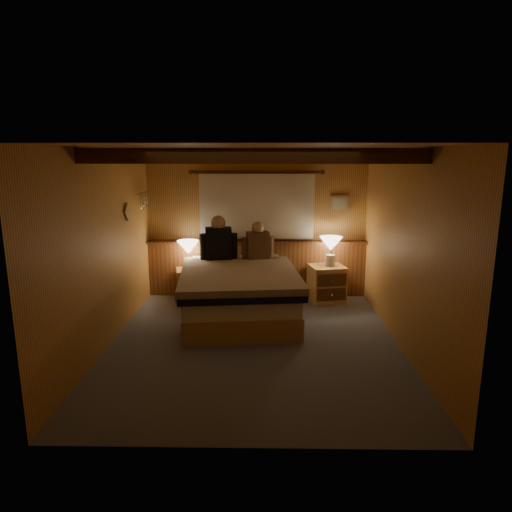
{
  "coord_description": "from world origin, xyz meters",
  "views": [
    {
      "loc": [
        0.11,
        -5.36,
        2.32
      ],
      "look_at": [
        0.02,
        0.4,
        1.04
      ],
      "focal_mm": 32.0,
      "sensor_mm": 36.0,
      "label": 1
    }
  ],
  "objects_px": {
    "lamp_right": "(331,245)",
    "person_right": "(258,243)",
    "nightstand_left": "(192,284)",
    "lamp_left": "(188,249)",
    "nightstand_right": "(327,283)",
    "person_left": "(219,241)",
    "duffel_bag": "(197,296)",
    "bed": "(239,293)"
  },
  "relations": [
    {
      "from": "bed",
      "to": "lamp_left",
      "type": "relative_size",
      "value": 4.91
    },
    {
      "from": "lamp_left",
      "to": "nightstand_right",
      "type": "bearing_deg",
      "value": -2.04
    },
    {
      "from": "nightstand_right",
      "to": "bed",
      "type": "bearing_deg",
      "value": -161.92
    },
    {
      "from": "bed",
      "to": "duffel_bag",
      "type": "relative_size",
      "value": 3.85
    },
    {
      "from": "duffel_bag",
      "to": "nightstand_left",
      "type": "bearing_deg",
      "value": 97.84
    },
    {
      "from": "nightstand_right",
      "to": "person_right",
      "type": "height_order",
      "value": "person_right"
    },
    {
      "from": "person_right",
      "to": "duffel_bag",
      "type": "height_order",
      "value": "person_right"
    },
    {
      "from": "bed",
      "to": "person_right",
      "type": "xyz_separation_m",
      "value": [
        0.26,
        0.76,
        0.58
      ]
    },
    {
      "from": "person_right",
      "to": "person_left",
      "type": "bearing_deg",
      "value": 171.67
    },
    {
      "from": "nightstand_right",
      "to": "duffel_bag",
      "type": "relative_size",
      "value": 1.06
    },
    {
      "from": "lamp_right",
      "to": "person_left",
      "type": "bearing_deg",
      "value": -176.66
    },
    {
      "from": "lamp_right",
      "to": "person_right",
      "type": "height_order",
      "value": "person_right"
    },
    {
      "from": "bed",
      "to": "lamp_left",
      "type": "bearing_deg",
      "value": 128.64
    },
    {
      "from": "lamp_left",
      "to": "person_left",
      "type": "bearing_deg",
      "value": -17.92
    },
    {
      "from": "nightstand_left",
      "to": "bed",
      "type": "bearing_deg",
      "value": -57.25
    },
    {
      "from": "bed",
      "to": "person_right",
      "type": "distance_m",
      "value": 0.99
    },
    {
      "from": "lamp_right",
      "to": "person_right",
      "type": "bearing_deg",
      "value": -177.33
    },
    {
      "from": "nightstand_right",
      "to": "lamp_left",
      "type": "distance_m",
      "value": 2.3
    },
    {
      "from": "nightstand_left",
      "to": "lamp_left",
      "type": "xyz_separation_m",
      "value": [
        -0.05,
        0.05,
        0.58
      ]
    },
    {
      "from": "nightstand_left",
      "to": "lamp_left",
      "type": "relative_size",
      "value": 1.19
    },
    {
      "from": "lamp_left",
      "to": "person_left",
      "type": "xyz_separation_m",
      "value": [
        0.51,
        -0.16,
        0.16
      ]
    },
    {
      "from": "person_right",
      "to": "lamp_right",
      "type": "bearing_deg",
      "value": -10.27
    },
    {
      "from": "bed",
      "to": "duffel_bag",
      "type": "distance_m",
      "value": 0.88
    },
    {
      "from": "bed",
      "to": "person_left",
      "type": "relative_size",
      "value": 3.13
    },
    {
      "from": "nightstand_left",
      "to": "duffel_bag",
      "type": "height_order",
      "value": "nightstand_left"
    },
    {
      "from": "nightstand_left",
      "to": "person_right",
      "type": "height_order",
      "value": "person_right"
    },
    {
      "from": "nightstand_left",
      "to": "lamp_left",
      "type": "bearing_deg",
      "value": 120.5
    },
    {
      "from": "nightstand_right",
      "to": "person_left",
      "type": "xyz_separation_m",
      "value": [
        -1.73,
        -0.08,
        0.7
      ]
    },
    {
      "from": "duffel_bag",
      "to": "nightstand_right",
      "type": "bearing_deg",
      "value": -7.34
    },
    {
      "from": "bed",
      "to": "nightstand_right",
      "type": "relative_size",
      "value": 3.63
    },
    {
      "from": "nightstand_left",
      "to": "duffel_bag",
      "type": "xyz_separation_m",
      "value": [
        0.13,
        -0.31,
        -0.09
      ]
    },
    {
      "from": "nightstand_right",
      "to": "nightstand_left",
      "type": "bearing_deg",
      "value": 167.26
    },
    {
      "from": "bed",
      "to": "lamp_left",
      "type": "distance_m",
      "value": 1.31
    },
    {
      "from": "nightstand_right",
      "to": "person_left",
      "type": "bearing_deg",
      "value": 170.81
    },
    {
      "from": "person_left",
      "to": "duffel_bag",
      "type": "distance_m",
      "value": 0.92
    },
    {
      "from": "nightstand_left",
      "to": "lamp_right",
      "type": "relative_size",
      "value": 1.16
    },
    {
      "from": "person_right",
      "to": "bed",
      "type": "bearing_deg",
      "value": -121.94
    },
    {
      "from": "lamp_right",
      "to": "bed",
      "type": "bearing_deg",
      "value": -150.18
    },
    {
      "from": "lamp_left",
      "to": "person_right",
      "type": "relative_size",
      "value": 0.74
    },
    {
      "from": "person_right",
      "to": "nightstand_right",
      "type": "bearing_deg",
      "value": -11.13
    },
    {
      "from": "nightstand_right",
      "to": "person_left",
      "type": "distance_m",
      "value": 1.87
    },
    {
      "from": "bed",
      "to": "person_left",
      "type": "distance_m",
      "value": 1.01
    }
  ]
}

